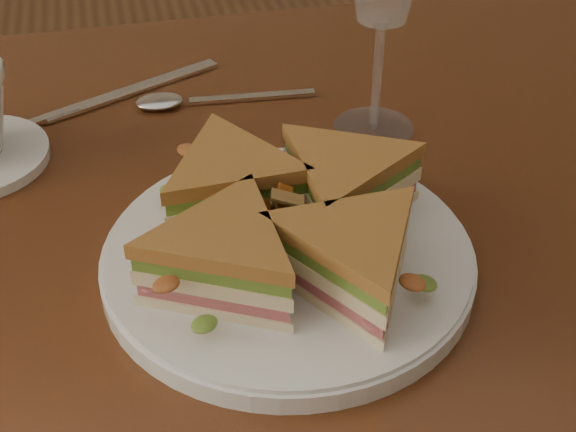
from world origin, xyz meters
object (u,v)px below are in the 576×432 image
Objects in this scene: plate at (288,259)px; knife at (122,95)px; spoon at (182,101)px; sandwich_wedges at (288,221)px; table at (230,298)px.

plate is 0.32m from knife.
sandwich_wedges is at bearing -75.42° from spoon.
knife is (-0.11, 0.30, -0.01)m from plate.
table is 6.52× the size of spoon.
sandwich_wedges reaches higher than knife.
spoon is at bearing 100.26° from sandwich_wedges.
table is 4.22× the size of plate.
table is 4.18× the size of sandwich_wedges.
plate reaches higher than table.
spoon is at bearing 93.63° from table.
plate is at bearing -95.20° from knife.
knife is (-0.11, 0.30, -0.04)m from sandwich_wedges.
sandwich_wedges reaches higher than table.
table is at bearing 114.75° from sandwich_wedges.
plate is 1.55× the size of spoon.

